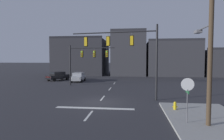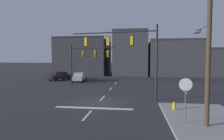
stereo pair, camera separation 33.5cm
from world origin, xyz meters
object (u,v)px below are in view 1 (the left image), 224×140
(utility_pole, at_px, (210,35))
(signal_mast_far_side, at_px, (85,57))
(signal_mast_near_side, at_px, (128,48))
(car_lot_middle, at_px, (78,77))
(car_lot_nearside, at_px, (58,76))
(stop_sign, at_px, (187,89))
(fire_hydrant, at_px, (175,107))

(utility_pole, bearing_deg, signal_mast_far_side, 125.86)
(signal_mast_near_side, height_order, car_lot_middle, signal_mast_near_side)
(car_lot_middle, bearing_deg, signal_mast_far_side, -63.51)
(signal_mast_far_side, xyz_separation_m, car_lot_middle, (-2.49, 5.00, -3.39))
(car_lot_middle, distance_m, utility_pole, 25.55)
(car_lot_middle, bearing_deg, car_lot_nearside, 162.58)
(stop_sign, bearing_deg, signal_mast_near_side, 117.62)
(signal_mast_far_side, bearing_deg, car_lot_nearside, 137.01)
(stop_sign, height_order, car_lot_nearside, stop_sign)
(signal_mast_near_side, relative_size, utility_pole, 0.88)
(utility_pole, distance_m, fire_hydrant, 5.99)
(stop_sign, bearing_deg, fire_hydrant, 91.09)
(signal_mast_far_side, height_order, car_lot_nearside, signal_mast_far_side)
(stop_sign, bearing_deg, signal_mast_far_side, 123.51)
(stop_sign, relative_size, utility_pole, 0.29)
(signal_mast_far_side, height_order, fire_hydrant, signal_mast_far_side)
(car_lot_nearside, bearing_deg, signal_mast_far_side, -42.99)
(signal_mast_near_side, xyz_separation_m, stop_sign, (3.74, -7.15, -2.92))
(signal_mast_near_side, bearing_deg, fire_hydrant, -48.81)
(signal_mast_far_side, xyz_separation_m, fire_hydrant, (10.35, -12.77, -3.92))
(signal_mast_far_side, xyz_separation_m, utility_pole, (11.50, -15.91, 1.04))
(signal_mast_near_side, distance_m, car_lot_middle, 16.89)
(car_lot_middle, distance_m, fire_hydrant, 21.93)
(stop_sign, distance_m, car_lot_middle, 24.43)
(signal_mast_far_side, relative_size, fire_hydrant, 9.27)
(utility_pole, height_order, fire_hydrant, utility_pole)
(signal_mast_near_side, xyz_separation_m, car_lot_nearside, (-13.48, 14.92, -4.21))
(car_lot_nearside, xyz_separation_m, fire_hydrant, (17.17, -19.13, -0.53))
(car_lot_middle, relative_size, utility_pole, 0.46)
(signal_mast_near_side, height_order, signal_mast_far_side, signal_mast_near_side)
(signal_mast_far_side, relative_size, car_lot_nearside, 1.48)
(utility_pole, relative_size, fire_hydrant, 13.12)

